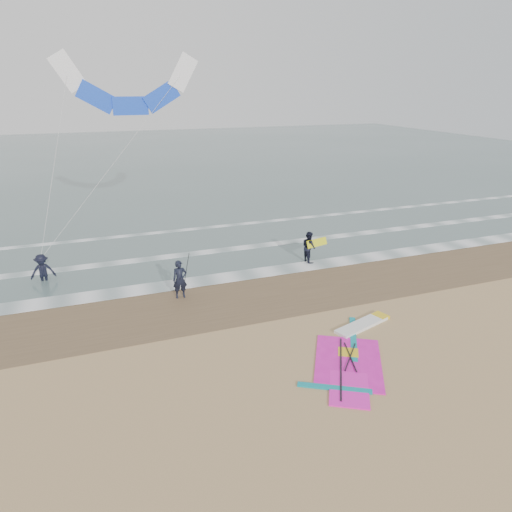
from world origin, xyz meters
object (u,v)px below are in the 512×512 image
object	(u,v)px
person_walking	(309,247)
person_wading	(42,265)
windsurf_rig	(354,351)
surf_kite	(129,89)
person_standing	(180,279)

from	to	relation	value
person_walking	person_wading	distance (m)	12.92
windsurf_rig	surf_kite	xyz separation A→B (m)	(-5.50, 12.98, 8.42)
person_walking	person_wading	world-z (taller)	person_wading
person_standing	person_walking	size ratio (longest dim) A/B	1.03
person_standing	surf_kite	xyz separation A→B (m)	(-0.77, 6.62, 7.61)
person_standing	person_wading	xyz separation A→B (m)	(-5.68, 3.92, 0.00)
person_wading	surf_kite	world-z (taller)	surf_kite
windsurf_rig	surf_kite	distance (m)	16.42
windsurf_rig	person_walking	xyz separation A→B (m)	(2.37, 8.30, 0.79)
person_standing	person_wading	distance (m)	6.90
windsurf_rig	person_standing	size ratio (longest dim) A/B	3.12
person_standing	person_walking	bearing A→B (deg)	17.09
person_standing	surf_kite	distance (m)	10.11
person_walking	surf_kite	world-z (taller)	surf_kite
person_standing	person_wading	size ratio (longest dim) A/B	1.00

